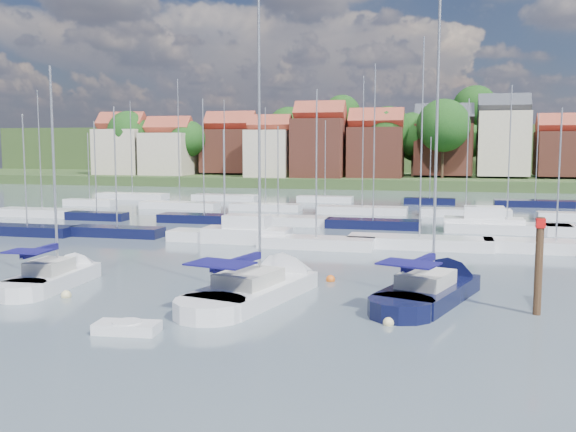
# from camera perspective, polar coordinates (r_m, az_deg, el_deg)

# --- Properties ---
(ground) EXTENTS (260.00, 260.00, 0.00)m
(ground) POSITION_cam_1_polar(r_m,az_deg,el_deg) (69.75, 5.54, -0.11)
(ground) COLOR #4C5A67
(ground) RESTS_ON ground
(sailboat_left) EXTENTS (3.04, 9.67, 13.07)m
(sailboat_left) POSITION_cam_1_polar(r_m,az_deg,el_deg) (38.76, -19.36, -5.08)
(sailboat_left) COLOR silver
(sailboat_left) RESTS_ON ground
(sailboat_centre) EXTENTS (6.14, 13.14, 17.21)m
(sailboat_centre) POSITION_cam_1_polar(r_m,az_deg,el_deg) (34.27, -1.57, -6.22)
(sailboat_centre) COLOR silver
(sailboat_centre) RESTS_ON ground
(sailboat_navy) EXTENTS (6.52, 12.01, 16.10)m
(sailboat_navy) POSITION_cam_1_polar(r_m,az_deg,el_deg) (34.54, 13.23, -6.28)
(sailboat_navy) COLOR black
(sailboat_navy) RESTS_ON ground
(tender) EXTENTS (2.78, 1.51, 0.58)m
(tender) POSITION_cam_1_polar(r_m,az_deg,el_deg) (27.92, -14.12, -9.61)
(tender) COLOR silver
(tender) RESTS_ON ground
(timber_piling) EXTENTS (0.40, 0.40, 6.78)m
(timber_piling) POSITION_cam_1_polar(r_m,az_deg,el_deg) (31.77, 21.33, -5.77)
(timber_piling) COLOR #4C331E
(timber_piling) RESTS_ON ground
(buoy_c) EXTENTS (0.53, 0.53, 0.53)m
(buoy_c) POSITION_cam_1_polar(r_m,az_deg,el_deg) (35.14, -19.11, -6.84)
(buoy_c) COLOR beige
(buoy_c) RESTS_ON ground
(buoy_d) EXTENTS (0.45, 0.45, 0.45)m
(buoy_d) POSITION_cam_1_polar(r_m,az_deg,el_deg) (29.04, -7.59, -9.30)
(buoy_d) COLOR beige
(buoy_d) RESTS_ON ground
(buoy_e) EXTENTS (0.53, 0.53, 0.53)m
(buoy_e) POSITION_cam_1_polar(r_m,az_deg,el_deg) (37.11, 3.80, -5.81)
(buoy_e) COLOR #D85914
(buoy_e) RESTS_ON ground
(buoy_f) EXTENTS (0.49, 0.49, 0.49)m
(buoy_f) POSITION_cam_1_polar(r_m,az_deg,el_deg) (28.61, 8.92, -9.56)
(buoy_f) COLOR beige
(buoy_f) RESTS_ON ground
(marina_field) EXTENTS (79.62, 41.41, 15.93)m
(marina_field) POSITION_cam_1_polar(r_m,az_deg,el_deg) (64.66, 6.57, -0.25)
(marina_field) COLOR silver
(marina_field) RESTS_ON ground
(far_shore_town) EXTENTS (212.46, 90.00, 22.27)m
(far_shore_town) POSITION_cam_1_polar(r_m,az_deg,el_deg) (161.44, 11.29, 5.08)
(far_shore_town) COLOR #354A25
(far_shore_town) RESTS_ON ground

